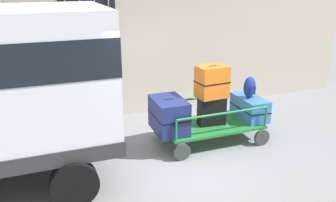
% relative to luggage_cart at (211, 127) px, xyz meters
% --- Properties ---
extents(ground_plane, '(40.00, 40.00, 0.00)m').
position_rel_luggage_cart_xyz_m(ground_plane, '(-1.01, -0.56, -0.31)').
color(ground_plane, gray).
extents(building_wall, '(12.00, 0.38, 5.00)m').
position_rel_luggage_cart_xyz_m(building_wall, '(-1.01, 2.16, 2.18)').
color(building_wall, '#BCB29E').
rests_on(building_wall, ground).
extents(luggage_cart, '(2.05, 1.15, 0.38)m').
position_rel_luggage_cart_xyz_m(luggage_cart, '(0.00, 0.00, 0.00)').
color(luggage_cart, '#1E722D').
rests_on(luggage_cart, ground).
extents(cart_railing, '(1.95, 1.01, 0.42)m').
position_rel_luggage_cart_xyz_m(cart_railing, '(0.00, 0.00, 0.40)').
color(cart_railing, '#1E722D').
rests_on(cart_railing, luggage_cart).
extents(suitcase_left_bottom, '(0.59, 0.87, 0.64)m').
position_rel_luggage_cart_xyz_m(suitcase_left_bottom, '(-0.91, -0.01, 0.38)').
color(suitcase_left_bottom, navy).
rests_on(suitcase_left_bottom, luggage_cart).
extents(suitcase_midleft_bottom, '(0.56, 0.32, 0.56)m').
position_rel_luggage_cart_xyz_m(suitcase_midleft_bottom, '(0.00, -0.01, 0.34)').
color(suitcase_midleft_bottom, black).
rests_on(suitcase_midleft_bottom, luggage_cart).
extents(suitcase_midleft_middle, '(0.62, 0.46, 0.63)m').
position_rel_luggage_cart_xyz_m(suitcase_midleft_middle, '(0.00, 0.02, 0.94)').
color(suitcase_midleft_middle, orange).
rests_on(suitcase_midleft_middle, suitcase_midleft_bottom).
extents(suitcase_center_bottom, '(0.48, 0.90, 0.45)m').
position_rel_luggage_cart_xyz_m(suitcase_center_bottom, '(0.91, 0.02, 0.28)').
color(suitcase_center_bottom, '#3372C6').
rests_on(suitcase_center_bottom, luggage_cart).
extents(backpack, '(0.27, 0.22, 0.44)m').
position_rel_luggage_cart_xyz_m(backpack, '(0.87, 0.02, 0.73)').
color(backpack, navy).
rests_on(backpack, suitcase_center_bottom).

